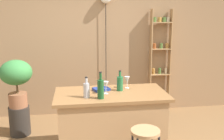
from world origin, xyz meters
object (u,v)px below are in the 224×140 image
object	(u,v)px
wine_glass_center	(106,85)
bottle_soda_blue	(87,90)
spice_shelf	(160,60)
potted_plant	(16,77)
wine_glass_left	(127,80)
cookbook	(101,89)
pendant_globe_light	(106,0)
plant_stool	(20,120)
bottle_olive_oil	(120,83)
bottle_vinegar	(101,89)

from	to	relation	value
wine_glass_center	bottle_soda_blue	bearing A→B (deg)	-154.74
bottle_soda_blue	spice_shelf	bearing A→B (deg)	48.02
spice_shelf	potted_plant	bearing A→B (deg)	-164.45
wine_glass_left	cookbook	size ratio (longest dim) A/B	0.78
spice_shelf	pendant_globe_light	size ratio (longest dim) A/B	0.87
spice_shelf	plant_stool	distance (m)	2.73
spice_shelf	bottle_olive_oil	world-z (taller)	spice_shelf
potted_plant	pendant_globe_light	xyz separation A→B (m)	(1.48, 0.73, 1.19)
bottle_vinegar	wine_glass_left	xyz separation A→B (m)	(0.41, 0.40, -0.01)
spice_shelf	bottle_soda_blue	bearing A→B (deg)	-131.98
bottle_vinegar	cookbook	distance (m)	0.36
spice_shelf	bottle_soda_blue	size ratio (longest dim) A/B	7.59
wine_glass_center	spice_shelf	bearing A→B (deg)	51.17
bottle_vinegar	plant_stool	bearing A→B (deg)	139.65
cookbook	wine_glass_left	bearing A→B (deg)	-8.30
potted_plant	bottle_soda_blue	bearing A→B (deg)	-42.87
bottle_soda_blue	wine_glass_center	distance (m)	0.28
cookbook	wine_glass_center	bearing A→B (deg)	-91.84
bottle_soda_blue	wine_glass_center	size ratio (longest dim) A/B	1.60
spice_shelf	bottle_vinegar	distance (m)	2.17
bottle_soda_blue	wine_glass_left	size ratio (longest dim) A/B	1.60
bottle_vinegar	bottle_olive_oil	xyz separation A→B (m)	(0.29, 0.30, -0.02)
bottle_soda_blue	bottle_olive_oil	xyz separation A→B (m)	(0.46, 0.23, 0.01)
bottle_vinegar	pendant_globe_light	bearing A→B (deg)	80.97
spice_shelf	potted_plant	size ratio (longest dim) A/B	2.66
bottle_soda_blue	pendant_globe_light	bearing A→B (deg)	75.22
wine_glass_left	cookbook	bearing A→B (deg)	-170.63
plant_stool	bottle_olive_oil	xyz separation A→B (m)	(1.49, -0.72, 0.75)
wine_glass_left	pendant_globe_light	xyz separation A→B (m)	(-0.13, 1.35, 1.13)
bottle_olive_oil	wine_glass_center	bearing A→B (deg)	-150.45
bottle_soda_blue	cookbook	distance (m)	0.36
spice_shelf	pendant_globe_light	xyz separation A→B (m)	(-1.05, 0.03, 1.11)
wine_glass_left	cookbook	distance (m)	0.39
bottle_soda_blue	pendant_globe_light	size ratio (longest dim) A/B	0.12
spice_shelf	bottle_vinegar	bearing A→B (deg)	-127.61
bottle_olive_oil	bottle_vinegar	bearing A→B (deg)	-134.34
bottle_olive_oil	wine_glass_center	world-z (taller)	bottle_olive_oil
wine_glass_left	bottle_vinegar	bearing A→B (deg)	-135.58
bottle_vinegar	wine_glass_left	distance (m)	0.57
bottle_olive_oil	cookbook	world-z (taller)	bottle_olive_oil
bottle_soda_blue	cookbook	bearing A→B (deg)	53.24
spice_shelf	cookbook	bearing A→B (deg)	-132.94
plant_stool	wine_glass_left	size ratio (longest dim) A/B	2.85
bottle_vinegar	bottle_olive_oil	distance (m)	0.41
plant_stool	bottle_vinegar	xyz separation A→B (m)	(1.20, -1.02, 0.78)
spice_shelf	plant_stool	size ratio (longest dim) A/B	4.25
plant_stool	pendant_globe_light	xyz separation A→B (m)	(1.48, 0.73, 1.90)
cookbook	pendant_globe_light	distance (m)	1.89
bottle_vinegar	wine_glass_center	distance (m)	0.20
plant_stool	wine_glass_left	distance (m)	1.89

